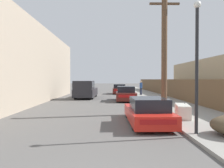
{
  "coord_description": "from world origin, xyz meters",
  "views": [
    {
      "loc": [
        0.37,
        -2.52,
        2.09
      ],
      "look_at": [
        0.59,
        13.11,
        1.75
      ],
      "focal_mm": 35.0,
      "sensor_mm": 36.0,
      "label": 1
    }
  ],
  "objects": [
    {
      "name": "sidewalk_curb",
      "position": [
        5.3,
        23.5,
        0.06
      ],
      "size": [
        4.2,
        63.0,
        0.12
      ],
      "primitive_type": "cube",
      "color": "gray",
      "rests_on": "ground"
    },
    {
      "name": "discarded_fridge",
      "position": [
        4.16,
        8.61,
        0.46
      ],
      "size": [
        0.99,
        1.87,
        0.7
      ],
      "rotation": [
        0.0,
        0.0,
        -0.21
      ],
      "color": "silver",
      "rests_on": "sidewalk_curb"
    },
    {
      "name": "parked_sports_car_red",
      "position": [
        2.18,
        7.68,
        0.56
      ],
      "size": [
        1.8,
        4.65,
        1.25
      ],
      "rotation": [
        0.0,
        0.0,
        0.01
      ],
      "color": "red",
      "rests_on": "ground"
    },
    {
      "name": "car_parked_mid",
      "position": [
        2.0,
        18.6,
        0.66
      ],
      "size": [
        1.99,
        4.33,
        1.42
      ],
      "rotation": [
        0.0,
        0.0,
        -0.03
      ],
      "color": "#5B1E19",
      "rests_on": "ground"
    },
    {
      "name": "car_parked_far",
      "position": [
        1.88,
        28.91,
        0.65
      ],
      "size": [
        2.0,
        4.11,
        1.39
      ],
      "rotation": [
        0.0,
        0.0,
        -0.03
      ],
      "color": "#5B1E19",
      "rests_on": "ground"
    },
    {
      "name": "pickup_truck",
      "position": [
        -2.22,
        21.5,
        0.96
      ],
      "size": [
        2.28,
        5.93,
        1.93
      ],
      "rotation": [
        0.0,
        0.0,
        3.1
      ],
      "color": "#232328",
      "rests_on": "ground"
    },
    {
      "name": "utility_pole",
      "position": [
        3.71,
        10.62,
        3.82
      ],
      "size": [
        1.8,
        0.35,
        7.23
      ],
      "color": "brown",
      "rests_on": "sidewalk_curb"
    },
    {
      "name": "street_lamp",
      "position": [
        3.55,
        5.32,
        2.89
      ],
      "size": [
        0.26,
        0.26,
        4.78
      ],
      "color": "#232326",
      "rests_on": "sidewalk_curb"
    },
    {
      "name": "wooden_fence",
      "position": [
        7.25,
        21.35,
        1.11
      ],
      "size": [
        0.08,
        46.17,
        1.98
      ],
      "primitive_type": "cube",
      "color": "brown",
      "rests_on": "sidewalk_curb"
    },
    {
      "name": "building_left_block",
      "position": [
        -8.86,
        16.84,
        3.38
      ],
      "size": [
        7.0,
        26.08,
        6.77
      ],
      "primitive_type": "cube",
      "color": "tan",
      "rests_on": "ground"
    },
    {
      "name": "building_right_house",
      "position": [
        12.78,
        20.83,
        2.07
      ],
      "size": [
        6.0,
        16.36,
        4.15
      ],
      "primitive_type": "cube",
      "color": "tan",
      "rests_on": "ground"
    },
    {
      "name": "pedestrian",
      "position": [
        4.46,
        25.22,
        1.04
      ],
      "size": [
        0.34,
        0.34,
        1.78
      ],
      "color": "#282D42",
      "rests_on": "sidewalk_curb"
    }
  ]
}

